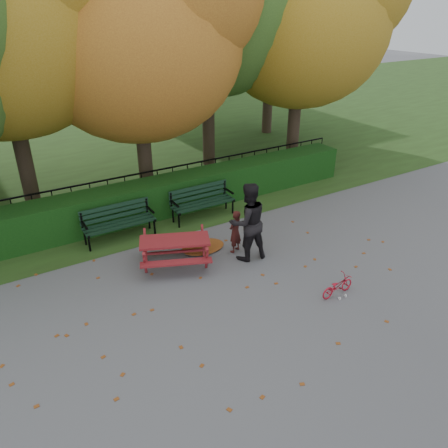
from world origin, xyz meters
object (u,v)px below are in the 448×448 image
bench_left (118,220)px  child (235,232)px  picnic_table (175,245)px  adult (248,222)px  bicycle (337,286)px  tree_c (149,26)px  tree_g (282,3)px  tree_b (8,2)px  tree_e (314,13)px  bench_right (201,200)px

bench_left → child: bearing=-44.3°
picnic_table → adult: size_ratio=1.02×
child → adult: (0.08, -0.40, 0.40)m
bicycle → child: bearing=15.9°
tree_c → tree_g: size_ratio=0.94×
picnic_table → child: (1.50, -0.18, 0.02)m
tree_b → tree_e: (8.97, -0.98, -0.32)m
tree_b → adult: size_ratio=4.68×
tree_e → picnic_table: 9.39m
tree_g → bench_right: (-7.23, -6.06, -4.85)m
bench_right → child: bearing=-96.6°
tree_b → picnic_table: size_ratio=4.57×
tree_c → picnic_table: tree_c is taller
adult → child: bearing=-71.3°
bench_right → picnic_table: 2.59m
tree_b → bench_right: size_ratio=4.88×
adult → bicycle: bearing=115.9°
tree_b → tree_g: (10.78, 3.02, -0.03)m
tree_c → bench_left: (-2.13, -2.26, -4.30)m
bench_right → child: 2.12m
picnic_table → adult: adult is taller
child → bicycle: size_ratio=1.31×
adult → tree_g: bearing=-124.0°
tree_e → tree_g: bearing=65.6°
bench_left → bicycle: (2.99, -4.69, -0.30)m
tree_c → adult: bearing=-88.7°
tree_c → tree_e: tree_e is taller
tree_c → bench_left: 5.31m
adult → bicycle: (0.76, -2.19, -0.72)m
tree_b → bicycle: tree_b is taller
tree_g → bench_left: tree_g is taller
adult → bicycle: 2.43m
tree_e → adult: tree_e is taller
tree_e → child: 8.38m
child → bicycle: (0.84, -2.59, -0.32)m
tree_b → bench_left: bearing=-69.4°
tree_b → tree_e: size_ratio=1.08×
tree_g → bench_right: 10.61m
tree_b → tree_c: bearing=-13.5°
tree_e → bicycle: bearing=-125.5°
tree_b → child: size_ratio=8.19×
bicycle → bench_left: bearing=30.4°
tree_g → child: tree_g is taller
tree_c → bench_right: 4.87m
tree_e → bench_right: (-5.42, -2.07, -4.56)m
tree_g → bench_right: bearing=-140.0°
tree_g → adult: 12.15m
bench_right → adult: size_ratio=0.96×
tree_g → adult: size_ratio=4.55×
tree_b → bench_left: tree_b is taller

